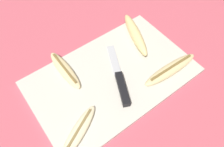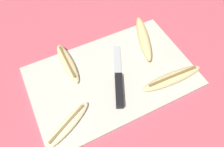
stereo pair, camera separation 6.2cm
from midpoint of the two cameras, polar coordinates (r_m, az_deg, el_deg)
The scene contains 7 objects.
ground_plane at distance 0.64m, azimuth -2.77°, elevation -1.31°, with size 4.00×4.00×0.00m, color #C65160.
cutting_board at distance 0.63m, azimuth -2.79°, elevation -1.02°, with size 0.47×0.29×0.01m.
knife at distance 0.60m, azimuth -0.59°, elevation -2.85°, with size 0.11×0.20×0.02m.
banana_golden_short at distance 0.71m, azimuth 3.60°, elevation 10.07°, with size 0.09×0.19×0.04m.
banana_ripe_center at distance 0.65m, azimuth -14.91°, elevation 0.77°, with size 0.04×0.16×0.02m.
banana_mellow_near at distance 0.64m, azimuth 12.41°, elevation 0.89°, with size 0.19×0.04×0.02m.
banana_pale_long at distance 0.56m, azimuth -12.01°, elevation -14.87°, with size 0.15×0.10×0.02m.
Camera 1 is at (-0.21, -0.28, 0.54)m, focal length 35.00 mm.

